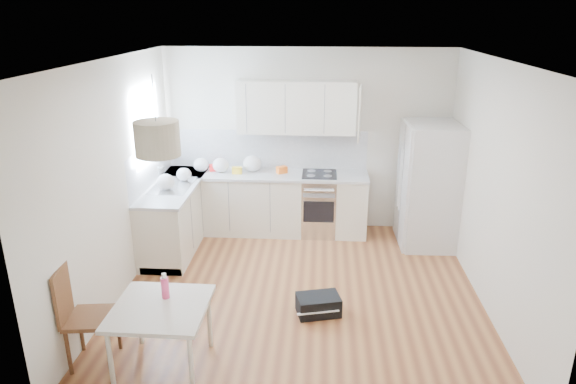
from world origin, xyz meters
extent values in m
plane|color=brown|center=(0.00, 0.00, 0.00)|extent=(4.20, 4.20, 0.00)
plane|color=white|center=(0.00, 0.00, 2.70)|extent=(4.20, 4.20, 0.00)
plane|color=white|center=(0.00, 2.10, 1.35)|extent=(4.20, 0.00, 4.20)
plane|color=white|center=(-2.10, 0.00, 1.35)|extent=(0.00, 4.20, 4.20)
plane|color=white|center=(2.10, 0.00, 1.35)|extent=(0.00, 4.20, 4.20)
cube|color=#BFE0F9|center=(-2.09, 1.15, 1.75)|extent=(0.02, 1.00, 1.00)
cube|color=white|center=(-0.60, 1.80, 0.44)|extent=(3.00, 0.60, 0.88)
cube|color=white|center=(-1.80, 1.20, 0.44)|extent=(0.60, 1.80, 0.88)
cube|color=#B7B9BC|center=(-0.60, 1.80, 0.90)|extent=(3.02, 0.64, 0.04)
cube|color=#B7B9BC|center=(-1.80, 1.20, 0.90)|extent=(0.64, 1.82, 0.04)
cube|color=white|center=(-0.60, 2.09, 1.21)|extent=(3.00, 0.01, 0.58)
cube|color=white|center=(-2.09, 1.20, 1.21)|extent=(0.01, 1.80, 0.58)
cube|color=white|center=(-0.15, 1.94, 1.88)|extent=(1.70, 0.32, 0.75)
cube|color=beige|center=(-1.20, -1.44, 0.64)|extent=(0.85, 0.85, 0.04)
cylinder|color=white|center=(-1.55, -1.79, 0.31)|extent=(0.04, 0.04, 0.62)
cylinder|color=white|center=(-0.85, -1.80, 0.31)|extent=(0.04, 0.04, 0.62)
cylinder|color=white|center=(-1.55, -1.09, 0.31)|extent=(0.04, 0.04, 0.62)
cylinder|color=white|center=(-0.84, -1.09, 0.31)|extent=(0.04, 0.04, 0.62)
cylinder|color=#EA4176|center=(-1.19, -1.29, 0.79)|extent=(0.08, 0.08, 0.25)
cube|color=black|center=(0.23, -0.43, 0.11)|extent=(0.52, 0.41, 0.21)
cylinder|color=beige|center=(-1.13, -1.33, 2.18)|extent=(0.47, 0.47, 0.29)
ellipsoid|color=white|center=(-1.56, 1.83, 1.02)|extent=(0.23, 0.19, 0.20)
ellipsoid|color=white|center=(-1.26, 1.81, 1.03)|extent=(0.24, 0.20, 0.22)
ellipsoid|color=white|center=(-0.80, 1.88, 1.04)|extent=(0.27, 0.23, 0.24)
ellipsoid|color=white|center=(-1.69, 1.37, 1.01)|extent=(0.21, 0.18, 0.19)
ellipsoid|color=white|center=(-1.84, 0.99, 1.03)|extent=(0.24, 0.20, 0.22)
cube|color=orange|center=(-0.35, 1.82, 0.97)|extent=(0.17, 0.16, 0.10)
cube|color=yellow|center=(-1.01, 1.76, 0.97)|extent=(0.14, 0.09, 0.10)
cube|color=red|center=(-1.37, 1.87, 0.97)|extent=(0.16, 0.13, 0.10)
camera|label=1|loc=(0.22, -5.36, 3.17)|focal=32.00mm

